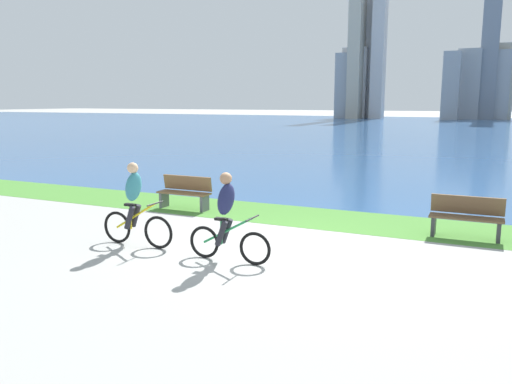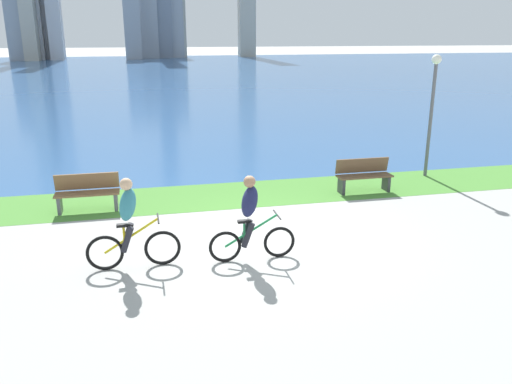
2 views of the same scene
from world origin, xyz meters
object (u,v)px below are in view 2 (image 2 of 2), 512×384
(cyclist_lead, at_px, (250,219))
(bench_far_along_path, at_px, (364,175))
(cyclist_trailing, at_px, (130,225))
(bench_near_path, at_px, (87,193))
(lamppost_tall, at_px, (433,97))

(cyclist_lead, height_order, bench_far_along_path, cyclist_lead)
(cyclist_trailing, distance_m, bench_far_along_path, 7.01)
(cyclist_trailing, xyz_separation_m, bench_near_path, (-1.05, 3.50, -0.39))
(bench_far_along_path, bearing_deg, lamppost_tall, 23.35)
(bench_near_path, xyz_separation_m, lamppost_tall, (9.64, 1.05, 1.90))
(cyclist_lead, bearing_deg, bench_far_along_path, 42.70)
(cyclist_lead, distance_m, bench_far_along_path, 5.33)
(bench_near_path, relative_size, bench_far_along_path, 1.00)
(cyclist_lead, bearing_deg, lamppost_tall, 36.16)
(cyclist_lead, distance_m, lamppost_tall, 8.09)
(bench_far_along_path, bearing_deg, cyclist_trailing, -150.36)
(cyclist_trailing, bearing_deg, cyclist_lead, -3.76)
(bench_far_along_path, xyz_separation_m, lamppost_tall, (2.51, 1.08, 1.90))
(cyclist_trailing, bearing_deg, lamppost_tall, 27.88)
(bench_near_path, height_order, lamppost_tall, lamppost_tall)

